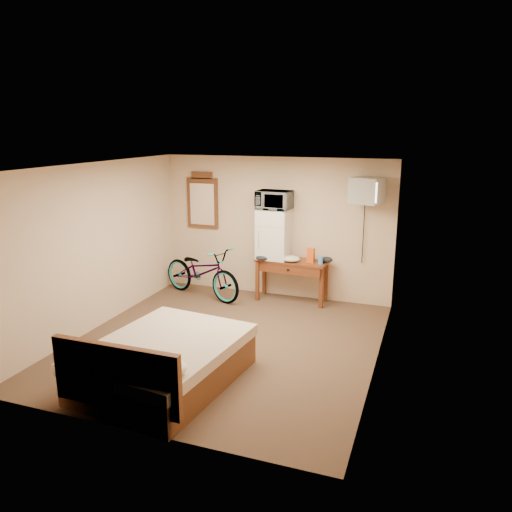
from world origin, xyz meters
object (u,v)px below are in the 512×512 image
Objects in this scene: blue_cup at (321,260)px; crt_television at (367,190)px; microwave at (274,200)px; wall_mirror at (203,201)px; desk at (291,268)px; mini_fridge at (274,234)px; bicycle at (202,272)px; bed at (162,362)px.

blue_cup is 0.22× the size of crt_television.
wall_mirror is at bearing 174.90° from microwave.
blue_cup is at bearing -6.42° from desk.
bicycle is at bearing -164.67° from mini_fridge.
microwave is (-0.34, 0.06, 1.16)m from desk.
wall_mirror is 1.34m from bicycle.
desk is 2.19× the size of microwave.
crt_television reaches higher than blue_cup.
desk is 9.24× the size of blue_cup.
mini_fridge is at bearing 172.17° from blue_cup.
bicycle reaches higher than blue_cup.
mini_fridge is at bearing 85.31° from bed.
wall_mirror is at bearing 175.27° from crt_television.
microwave is 0.91× the size of crt_television.
desk is at bearing -6.98° from microwave.
mini_fridge is at bearing -8.14° from wall_mirror.
mini_fridge is (-0.34, 0.06, 0.56)m from desk.
crt_television is at bearing -65.09° from bicycle.
desk is 0.66m from mini_fridge.
bed is at bearing -109.14° from blue_cup.
blue_cup is 0.13× the size of wall_mirror.
wall_mirror is at bearing 171.98° from blue_cup.
microwave is at bearing 85.31° from bed.
microwave is (0.00, 0.00, 0.60)m from mini_fridge.
crt_television is at bearing 0.88° from desk.
wall_mirror is at bearing 107.97° from bed.
wall_mirror is at bearing 171.86° from mini_fridge.
crt_television reaches higher than desk.
wall_mirror reaches higher than microwave.
microwave is at bearing -55.85° from bicycle.
crt_television is 3.07m from wall_mirror.
mini_fridge reaches higher than desk.
crt_television is at bearing 61.41° from bed.
desk is 3.45m from bed.
blue_cup is 0.08× the size of bicycle.
wall_mirror is (-3.04, 0.25, -0.35)m from crt_television.
mini_fridge is at bearing 170.02° from desk.
microwave reaches higher than desk.
bed reaches higher than blue_cup.
blue_cup is at bearing -65.18° from bicycle.
blue_cup is at bearing -7.83° from mini_fridge.
wall_mirror is 0.49× the size of bed.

